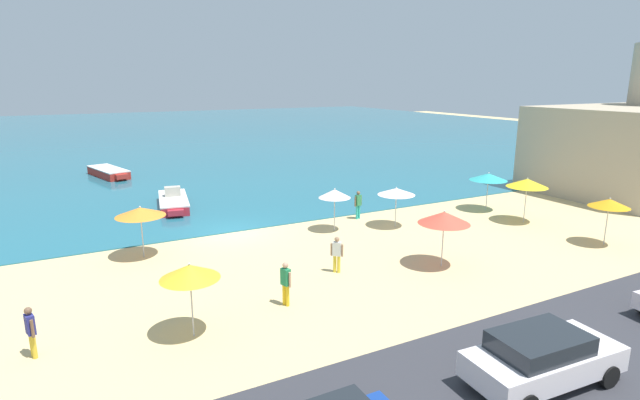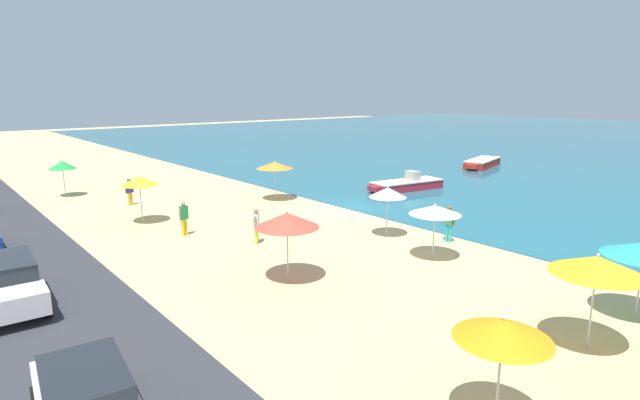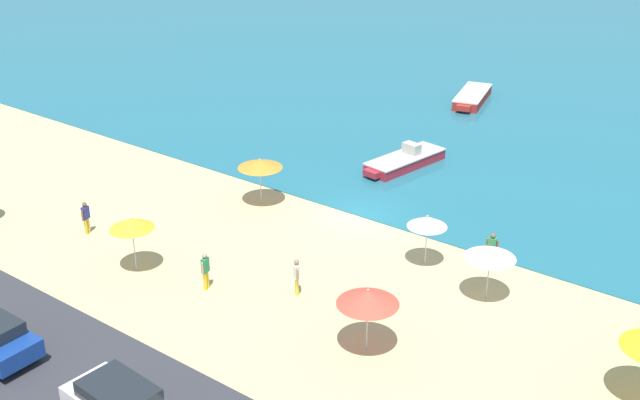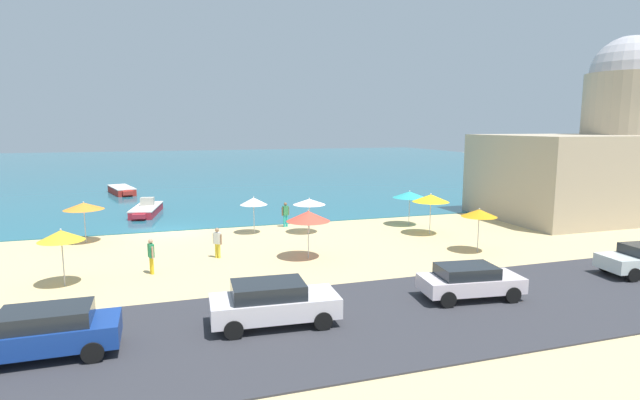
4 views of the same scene
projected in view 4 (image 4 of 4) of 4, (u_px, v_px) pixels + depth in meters
The scene contains 20 objects.
ground_plane at pixel (171, 231), 32.95m from camera, with size 160.00×160.00×0.00m, color #D3B77E.
sea at pixel (162, 167), 84.70m from camera, with size 150.00×110.00×0.05m, color #21667A.
coastal_road at pixel (186, 342), 16.01m from camera, with size 80.00×8.00×0.06m, color #313238.
beach_umbrella_0 at pixel (309, 202), 32.20m from camera, with size 2.10×2.10×2.32m.
beach_umbrella_1 at pixel (84, 206), 29.48m from camera, with size 2.28×2.28×2.49m.
beach_umbrella_2 at pixel (431, 198), 31.74m from camera, with size 2.33×2.33×2.67m.
beach_umbrella_3 at pixel (479, 213), 27.30m from camera, with size 1.94×1.94×2.47m.
beach_umbrella_4 at pixel (254, 201), 32.03m from camera, with size 1.76×1.76×2.42m.
beach_umbrella_5 at pixel (308, 216), 25.94m from camera, with size 2.29×2.29×2.60m.
beach_umbrella_7 at pixel (61, 236), 21.47m from camera, with size 1.93×1.93×2.55m.
beach_umbrella_8 at pixel (410, 195), 34.70m from camera, with size 2.34×2.34×2.47m.
bather_0 at pixel (151, 254), 23.40m from camera, with size 0.31×0.55×1.69m.
bather_2 at pixel (285, 213), 34.31m from camera, with size 0.56×0.29×1.71m.
bather_3 at pixel (217, 241), 26.24m from camera, with size 0.43×0.43×1.62m.
parked_car_0 at pixel (41, 332), 14.82m from camera, with size 4.53×1.91×1.49m.
parked_car_2 at pixel (470, 281), 19.94m from camera, with size 4.18×2.22×1.36m.
parked_car_4 at pixel (273, 302), 17.28m from camera, with size 4.51×2.18×1.53m.
skiff_nearshore at pixel (122, 190), 50.82m from camera, with size 3.12×5.88×0.71m.
skiff_offshore at pixel (146, 210), 39.01m from camera, with size 2.59×5.80×1.25m.
harbor_fortress at pixel (598, 155), 38.31m from camera, with size 14.10×9.97×13.69m.
Camera 4 is at (-0.56, -33.75, 6.93)m, focal length 28.00 mm.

